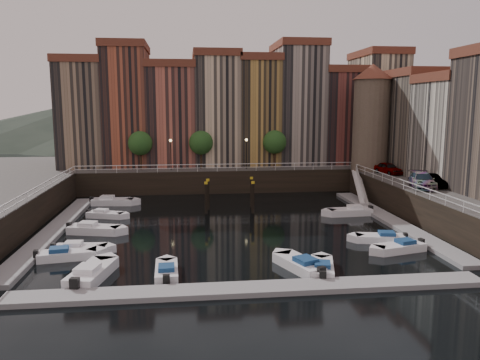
{
  "coord_description": "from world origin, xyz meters",
  "views": [
    {
      "loc": [
        -4.0,
        -44.45,
        11.48
      ],
      "look_at": [
        1.61,
        4.0,
        3.72
      ],
      "focal_mm": 35.0,
      "sensor_mm": 36.0,
      "label": 1
    }
  ],
  "objects": [
    {
      "name": "mountains",
      "position": [
        1.72,
        110.0,
        7.92
      ],
      "size": [
        145.0,
        100.0,
        18.0
      ],
      "color": "#2D382D",
      "rests_on": "ground"
    },
    {
      "name": "boat_near_0",
      "position": [
        -10.45,
        -13.64,
        0.41
      ],
      "size": [
        2.93,
        5.38,
        1.2
      ],
      "rotation": [
        0.0,
        0.0,
        1.35
      ],
      "color": "white",
      "rests_on": "ground"
    },
    {
      "name": "right_terrace",
      "position": [
        26.5,
        3.8,
        9.56
      ],
      "size": [
        9.3,
        24.3,
        14.0
      ],
      "color": "#6A5F50",
      "rests_on": "quay_right"
    },
    {
      "name": "boat_left_1",
      "position": [
        -12.52,
        -7.69,
        0.33
      ],
      "size": [
        4.34,
        1.83,
        0.99
      ],
      "rotation": [
        0.0,
        0.0,
        -0.07
      ],
      "color": "white",
      "rests_on": "ground"
    },
    {
      "name": "boat_near_1",
      "position": [
        -5.48,
        -13.6,
        0.32
      ],
      "size": [
        1.65,
        4.21,
        0.96
      ],
      "rotation": [
        0.0,
        0.0,
        1.61
      ],
      "color": "white",
      "rests_on": "ground"
    },
    {
      "name": "boat_near_2",
      "position": [
        3.93,
        -13.5,
        0.38
      ],
      "size": [
        3.35,
        4.97,
        1.12
      ],
      "rotation": [
        0.0,
        0.0,
        1.95
      ],
      "color": "white",
      "rests_on": "ground"
    },
    {
      "name": "car_c",
      "position": [
        20.13,
        0.6,
        3.79
      ],
      "size": [
        3.67,
        5.82,
        1.57
      ],
      "primitive_type": "imported",
      "rotation": [
        0.0,
        0.0,
        -0.29
      ],
      "color": "gray",
      "rests_on": "quay_right"
    },
    {
      "name": "car_b",
      "position": [
        21.9,
        0.94,
        3.68
      ],
      "size": [
        1.5,
        4.16,
        1.36
      ],
      "primitive_type": "imported",
      "rotation": [
        0.0,
        0.0,
        0.01
      ],
      "color": "gray",
      "rests_on": "quay_right"
    },
    {
      "name": "boat_right_3",
      "position": [
        13.26,
        2.35,
        0.38
      ],
      "size": [
        4.9,
        2.0,
        1.11
      ],
      "rotation": [
        0.0,
        0.0,
        3.19
      ],
      "color": "white",
      "rests_on": "ground"
    },
    {
      "name": "dock_near",
      "position": [
        0.0,
        -17.0,
        0.17
      ],
      "size": [
        30.0,
        2.0,
        0.35
      ],
      "primitive_type": "cube",
      "color": "gray",
      "rests_on": "ground"
    },
    {
      "name": "boat_left_0",
      "position": [
        -13.19,
        -9.14,
        0.35
      ],
      "size": [
        4.59,
        2.25,
        1.03
      ],
      "rotation": [
        0.0,
        0.0,
        0.15
      ],
      "color": "white",
      "rests_on": "ground"
    },
    {
      "name": "ground",
      "position": [
        0.0,
        0.0,
        0.0
      ],
      "size": [
        200.0,
        200.0,
        0.0
      ],
      "primitive_type": "plane",
      "color": "black",
      "rests_on": "ground"
    },
    {
      "name": "railings",
      "position": [
        0.0,
        4.88,
        3.79
      ],
      "size": [
        36.08,
        34.04,
        0.52
      ],
      "color": "white",
      "rests_on": "ground"
    },
    {
      "name": "mooring_pilings",
      "position": [
        0.69,
        5.87,
        1.65
      ],
      "size": [
        5.66,
        3.54,
        3.78
      ],
      "color": "black",
      "rests_on": "ground"
    },
    {
      "name": "far_terrace",
      "position": [
        3.31,
        23.5,
        10.95
      ],
      "size": [
        48.7,
        10.3,
        17.5
      ],
      "color": "#8D735A",
      "rests_on": "quay_far"
    },
    {
      "name": "promenade_trees",
      "position": [
        -1.33,
        18.2,
        6.58
      ],
      "size": [
        21.2,
        3.2,
        5.2
      ],
      "color": "black",
      "rests_on": "quay_far"
    },
    {
      "name": "boat_left_2",
      "position": [
        -12.53,
        -1.94,
        0.38
      ],
      "size": [
        5.04,
        2.82,
        1.13
      ],
      "rotation": [
        0.0,
        0.0,
        -0.24
      ],
      "color": "white",
      "rests_on": "ground"
    },
    {
      "name": "boat_left_4",
      "position": [
        -12.78,
        10.65,
        0.39
      ],
      "size": [
        5.08,
        2.23,
        1.15
      ],
      "rotation": [
        0.0,
        0.0,
        -0.09
      ],
      "color": "white",
      "rests_on": "ground"
    },
    {
      "name": "corner_tower",
      "position": [
        20.0,
        14.5,
        10.19
      ],
      "size": [
        5.2,
        5.2,
        13.8
      ],
      "color": "#6B5B4C",
      "rests_on": "quay_right"
    },
    {
      "name": "street_lamps",
      "position": [
        -1.0,
        17.2,
        5.9
      ],
      "size": [
        10.36,
        0.36,
        4.18
      ],
      "color": "black",
      "rests_on": "quay_far"
    },
    {
      "name": "gangway",
      "position": [
        17.1,
        10.0,
        1.92
      ],
      "size": [
        2.78,
        8.32,
        3.73
      ],
      "color": "white",
      "rests_on": "ground"
    },
    {
      "name": "boat_left_3",
      "position": [
        -12.5,
        4.21,
        0.32
      ],
      "size": [
        4.16,
        2.62,
        0.94
      ],
      "rotation": [
        0.0,
        0.0,
        -0.32
      ],
      "color": "white",
      "rests_on": "ground"
    },
    {
      "name": "dock_right",
      "position": [
        16.2,
        -1.0,
        0.17
      ],
      "size": [
        2.0,
        28.0,
        0.35
      ],
      "primitive_type": "cube",
      "color": "gray",
      "rests_on": "ground"
    },
    {
      "name": "quay_far",
      "position": [
        0.0,
        26.0,
        1.5
      ],
      "size": [
        80.0,
        20.0,
        3.0
      ],
      "primitive_type": "cube",
      "color": "black",
      "rests_on": "ground"
    },
    {
      "name": "car_a",
      "position": [
        20.88,
        10.51,
        3.72
      ],
      "size": [
        2.52,
        4.51,
        1.45
      ],
      "primitive_type": "imported",
      "rotation": [
        0.0,
        0.0,
        0.2
      ],
      "color": "gray",
      "rests_on": "quay_right"
    },
    {
      "name": "boat_right_0",
      "position": [
        12.83,
        -10.26,
        0.34
      ],
      "size": [
        4.53,
        2.57,
        1.01
      ],
      "rotation": [
        0.0,
        0.0,
        3.39
      ],
      "color": "white",
      "rests_on": "ground"
    },
    {
      "name": "boat_near_3",
      "position": [
        5.26,
        -14.2,
        0.33
      ],
      "size": [
        2.52,
        4.33,
        0.97
      ],
      "rotation": [
        0.0,
        0.0,
        1.31
      ],
      "color": "white",
      "rests_on": "ground"
    },
    {
      "name": "boat_right_1",
      "position": [
        12.4,
        -7.54,
        0.33
      ],
      "size": [
        4.4,
        2.32,
        0.99
      ],
      "rotation": [
        0.0,
        0.0,
        2.95
      ],
      "color": "white",
      "rests_on": "ground"
    },
    {
      "name": "dock_left",
      "position": [
        -16.2,
        -1.0,
        0.17
      ],
      "size": [
        2.0,
        28.0,
        0.35
      ],
      "primitive_type": "cube",
      "color": "gray",
      "rests_on": "ground"
    }
  ]
}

